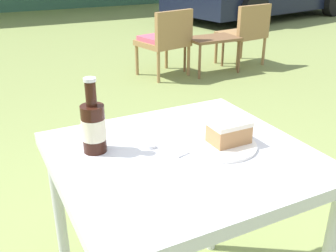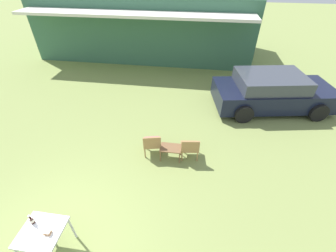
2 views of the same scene
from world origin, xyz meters
name	(u,v)px [view 2 (image 2 of 2)]	position (x,y,z in m)	size (l,w,h in m)	color
ground_plane	(54,250)	(0.00, 0.00, 0.00)	(60.00, 60.00, 0.00)	olive
cabin_building	(147,23)	(-0.52, 11.48, 1.59)	(11.25, 5.57, 3.16)	#38664C
parked_car	(272,92)	(5.32, 6.14, 0.65)	(4.49, 2.62, 1.33)	black
wicker_chair_cushioned	(152,143)	(1.43, 2.98, 0.43)	(0.58, 0.55, 0.74)	#9E7547
wicker_chair_plain	(190,147)	(2.51, 2.96, 0.43)	(0.55, 0.51, 0.74)	#9E7547
garden_side_table	(171,149)	(1.99, 2.88, 0.36)	(0.59, 0.39, 0.41)	brown
patio_table	(42,234)	(0.00, 0.00, 0.66)	(0.76, 0.71, 0.75)	silver
cake_on_plate	(47,233)	(0.14, -0.02, 0.77)	(0.23, 0.23, 0.08)	white
cola_bottle_near	(32,220)	(-0.23, 0.13, 0.83)	(0.07, 0.07, 0.23)	black
fork	(43,232)	(0.05, 0.00, 0.75)	(0.17, 0.05, 0.01)	silver
loose_bottle_cap	(39,227)	(-0.07, 0.07, 0.75)	(0.03, 0.03, 0.01)	silver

